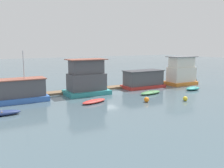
# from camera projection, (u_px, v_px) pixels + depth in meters

# --- Properties ---
(ground_plane) EXTENTS (200.00, 200.00, 0.00)m
(ground_plane) POSITION_uv_depth(u_px,v_px,m) (109.00, 92.00, 39.01)
(ground_plane) COLOR #475B66
(dock_walkway) EXTENTS (42.40, 2.00, 0.30)m
(dock_walkway) POSITION_uv_depth(u_px,v_px,m) (102.00, 88.00, 41.18)
(dock_walkway) COLOR brown
(dock_walkway) RESTS_ON ground_plane
(houseboat_blue) EXTENTS (6.64, 3.20, 6.61)m
(houseboat_blue) POSITION_uv_depth(u_px,v_px,m) (21.00, 91.00, 32.29)
(houseboat_blue) COLOR #3866B7
(houseboat_blue) RESTS_ON ground_plane
(houseboat_teal) EXTENTS (6.42, 4.07, 5.26)m
(houseboat_teal) POSITION_uv_depth(u_px,v_px,m) (87.00, 79.00, 36.92)
(houseboat_teal) COLOR teal
(houseboat_teal) RESTS_ON ground_plane
(houseboat_red) EXTENTS (7.22, 3.54, 2.98)m
(houseboat_red) POSITION_uv_depth(u_px,v_px,m) (143.00, 79.00, 42.67)
(houseboat_red) COLOR red
(houseboat_red) RESTS_ON ground_plane
(houseboat_orange) EXTENTS (5.46, 3.37, 5.19)m
(houseboat_orange) POSITION_uv_depth(u_px,v_px,m) (181.00, 72.00, 45.78)
(houseboat_orange) COLOR orange
(houseboat_orange) RESTS_ON ground_plane
(dinghy_navy) EXTENTS (3.81, 1.39, 0.55)m
(dinghy_navy) POSITION_uv_depth(u_px,v_px,m) (2.00, 113.00, 26.11)
(dinghy_navy) COLOR navy
(dinghy_navy) RESTS_ON ground_plane
(dinghy_red) EXTENTS (3.92, 2.33, 0.43)m
(dinghy_red) POSITION_uv_depth(u_px,v_px,m) (94.00, 101.00, 31.74)
(dinghy_red) COLOR red
(dinghy_red) RESTS_ON ground_plane
(dinghy_green) EXTENTS (4.11, 2.08, 0.46)m
(dinghy_green) POSITION_uv_depth(u_px,v_px,m) (151.00, 93.00, 37.34)
(dinghy_green) COLOR #47844C
(dinghy_green) RESTS_ON ground_plane
(dinghy_teal) EXTENTS (3.07, 1.82, 0.53)m
(dinghy_teal) POSITION_uv_depth(u_px,v_px,m) (193.00, 88.00, 40.63)
(dinghy_teal) COLOR teal
(dinghy_teal) RESTS_ON ground_plane
(mooring_post_near_right) EXTENTS (0.26, 0.26, 1.35)m
(mooring_post_near_right) POSITION_uv_depth(u_px,v_px,m) (167.00, 81.00, 46.25)
(mooring_post_near_right) COLOR brown
(mooring_post_near_right) RESTS_ON ground_plane
(buoy_orange) EXTENTS (0.67, 0.67, 0.67)m
(buoy_orange) POSITION_uv_depth(u_px,v_px,m) (147.00, 100.00, 32.13)
(buoy_orange) COLOR orange
(buoy_orange) RESTS_ON ground_plane
(buoy_yellow) EXTENTS (0.61, 0.61, 0.61)m
(buoy_yellow) POSITION_uv_depth(u_px,v_px,m) (185.00, 99.00, 32.85)
(buoy_yellow) COLOR yellow
(buoy_yellow) RESTS_ON ground_plane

